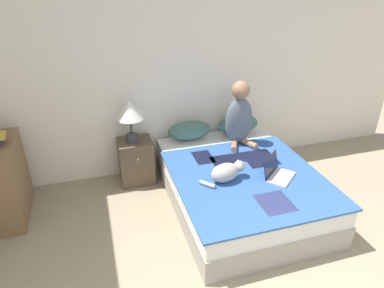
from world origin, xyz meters
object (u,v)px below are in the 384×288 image
(cat_tabby, at_px, (227,172))
(bed, at_px, (239,186))
(nightstand, at_px, (136,161))
(bookshelf, at_px, (7,181))
(pillow_near, at_px, (189,130))
(pillow_far, at_px, (238,124))
(person_sitting, at_px, (239,116))
(table_lamp, at_px, (130,112))
(laptop_open, at_px, (277,173))

(cat_tabby, bearing_deg, bed, 25.55)
(bed, height_order, cat_tabby, cat_tabby)
(cat_tabby, height_order, nightstand, cat_tabby)
(nightstand, height_order, bookshelf, bookshelf)
(bed, distance_m, cat_tabby, 0.45)
(bed, height_order, pillow_near, pillow_near)
(pillow_far, bearing_deg, bed, -111.48)
(pillow_near, relative_size, person_sitting, 0.70)
(bookshelf, bearing_deg, person_sitting, 0.64)
(bed, relative_size, bookshelf, 2.31)
(person_sitting, xyz_separation_m, nightstand, (-1.23, 0.25, -0.55))
(cat_tabby, distance_m, bookshelf, 2.28)
(nightstand, bearing_deg, pillow_near, 1.94)
(bed, relative_size, nightstand, 3.55)
(nightstand, relative_size, table_lamp, 1.09)
(pillow_far, distance_m, table_lamp, 1.42)
(cat_tabby, relative_size, bookshelf, 0.58)
(bed, height_order, bookshelf, bookshelf)
(person_sitting, bearing_deg, pillow_near, 152.87)
(pillow_near, relative_size, cat_tabby, 1.10)
(person_sitting, relative_size, laptop_open, 1.89)
(person_sitting, height_order, laptop_open, person_sitting)
(pillow_near, relative_size, laptop_open, 1.32)
(bookshelf, bearing_deg, laptop_open, -16.77)
(pillow_far, distance_m, cat_tabby, 1.17)
(pillow_near, distance_m, table_lamp, 0.80)
(pillow_far, xyz_separation_m, laptop_open, (-0.04, -1.11, -0.07))
(bed, distance_m, nightstand, 1.31)
(bookshelf, bearing_deg, bed, -12.54)
(pillow_far, height_order, laptop_open, pillow_far)
(nightstand, bearing_deg, laptop_open, -39.79)
(person_sitting, distance_m, bookshelf, 2.64)
(pillow_near, bearing_deg, bed, -68.50)
(pillow_near, relative_size, bookshelf, 0.64)
(laptop_open, distance_m, table_lamp, 1.77)
(cat_tabby, height_order, table_lamp, table_lamp)
(nightstand, bearing_deg, pillow_far, 1.00)
(cat_tabby, bearing_deg, pillow_far, 49.29)
(pillow_far, xyz_separation_m, cat_tabby, (-0.57, -1.02, -0.02))
(pillow_far, bearing_deg, person_sitting, -113.68)
(person_sitting, relative_size, cat_tabby, 1.57)
(bookshelf, bearing_deg, cat_tabby, -18.34)
(pillow_near, bearing_deg, table_lamp, -178.04)
(pillow_far, bearing_deg, nightstand, -179.00)
(bed, xyz_separation_m, cat_tabby, (-0.24, -0.18, 0.34))
(person_sitting, distance_m, cat_tabby, 0.91)
(pillow_far, height_order, bookshelf, bookshelf)
(cat_tabby, xyz_separation_m, table_lamp, (-0.81, 1.00, 0.36))
(pillow_far, xyz_separation_m, nightstand, (-1.35, -0.02, -0.31))
(bed, distance_m, bookshelf, 2.47)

